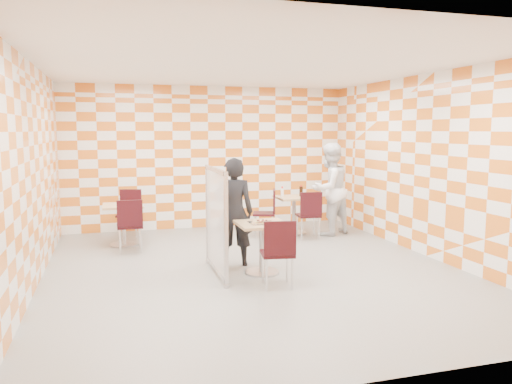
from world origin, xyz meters
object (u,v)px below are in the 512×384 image
(chair_empty_near, at_px, (130,222))
(partition, at_px, (216,221))
(chair_second_front, at_px, (310,211))
(chair_second_side, at_px, (269,209))
(chair_empty_far, at_px, (130,209))
(chair_main_front, at_px, (279,248))
(main_table, at_px, (262,239))
(second_table, at_px, (294,208))
(man_white, at_px, (330,189))
(empty_table, at_px, (123,218))
(soda_bottle, at_px, (301,191))
(sport_bottle, at_px, (282,192))
(man_dark, at_px, (234,212))

(chair_empty_near, distance_m, partition, 2.03)
(chair_second_front, distance_m, chair_second_side, 0.82)
(chair_second_side, xyz_separation_m, chair_empty_far, (-2.62, 0.72, 0.00))
(chair_main_front, relative_size, partition, 0.60)
(chair_second_front, bearing_deg, main_table, -128.46)
(second_table, height_order, man_white, man_white)
(chair_second_side, distance_m, man_white, 1.28)
(empty_table, distance_m, chair_empty_near, 0.64)
(second_table, height_order, chair_second_front, chair_second_front)
(chair_empty_near, relative_size, chair_empty_far, 1.00)
(chair_main_front, distance_m, chair_empty_near, 3.10)
(chair_empty_near, xyz_separation_m, man_white, (3.89, 0.48, 0.37))
(chair_main_front, relative_size, chair_empty_far, 1.00)
(soda_bottle, bearing_deg, man_white, -32.30)
(chair_empty_far, relative_size, soda_bottle, 4.02)
(main_table, relative_size, second_table, 1.00)
(chair_main_front, bearing_deg, chair_empty_near, 125.48)
(second_table, distance_m, chair_second_front, 0.63)
(chair_second_side, height_order, partition, partition)
(second_table, distance_m, chair_empty_far, 3.25)
(second_table, bearing_deg, man_white, -24.46)
(main_table, height_order, empty_table, same)
(second_table, relative_size, chair_empty_far, 0.81)
(empty_table, height_order, man_white, man_white)
(main_table, relative_size, chair_second_front, 0.81)
(chair_empty_far, height_order, partition, partition)
(second_table, bearing_deg, partition, -130.89)
(sport_bottle, bearing_deg, empty_table, -175.03)
(second_table, relative_size, empty_table, 1.00)
(empty_table, relative_size, chair_main_front, 0.81)
(chair_main_front, distance_m, chair_empty_far, 4.26)
(chair_empty_near, distance_m, sport_bottle, 3.18)
(man_dark, height_order, sport_bottle, man_dark)
(soda_bottle, bearing_deg, sport_bottle, 162.43)
(chair_second_side, bearing_deg, man_white, -7.41)
(chair_second_front, relative_size, man_white, 0.51)
(chair_empty_near, bearing_deg, man_white, 7.02)
(empty_table, bearing_deg, chair_empty_far, 78.91)
(second_table, relative_size, chair_second_front, 0.81)
(chair_second_front, height_order, sport_bottle, sport_bottle)
(empty_table, height_order, chair_second_side, chair_second_side)
(chair_second_front, relative_size, chair_second_side, 1.00)
(second_table, relative_size, partition, 0.48)
(empty_table, xyz_separation_m, chair_second_front, (3.42, -0.48, 0.04))
(sport_bottle, bearing_deg, man_dark, -125.74)
(empty_table, bearing_deg, man_dark, -48.91)
(chair_empty_near, bearing_deg, second_table, 13.34)
(chair_second_side, relative_size, chair_empty_far, 1.00)
(chair_second_front, distance_m, soda_bottle, 0.71)
(sport_bottle, height_order, soda_bottle, soda_bottle)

